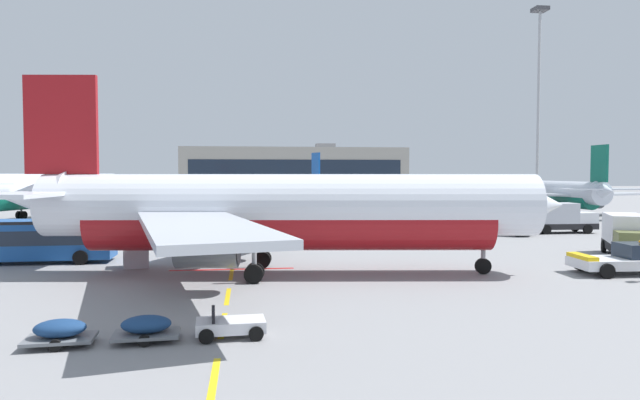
{
  "coord_description": "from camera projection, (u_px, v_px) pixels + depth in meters",
  "views": [
    {
      "loc": [
        19.07,
        -15.08,
        6.26
      ],
      "look_at": [
        24.37,
        26.8,
        4.26
      ],
      "focal_mm": 31.88,
      "sensor_mm": 36.0,
      "label": 1
    }
  ],
  "objects": [
    {
      "name": "ground",
      "position": [
        456.0,
        235.0,
        57.51
      ],
      "size": [
        400.0,
        400.0,
        0.0
      ],
      "primitive_type": "plane",
      "color": "gray"
    },
    {
      "name": "apron_paint_markings",
      "position": [
        237.0,
        242.0,
        51.25
      ],
      "size": [
        8.0,
        92.95,
        0.01
      ],
      "color": "yellow",
      "rests_on": "ground"
    },
    {
      "name": "airliner_foreground",
      "position": [
        282.0,
        211.0,
        34.9
      ],
      "size": [
        34.82,
        34.39,
        12.2
      ],
      "color": "silver",
      "rests_on": "ground"
    },
    {
      "name": "pushback_tug",
      "position": [
        626.0,
        259.0,
        35.24
      ],
      "size": [
        6.11,
        3.39,
        2.08
      ],
      "color": "silver",
      "rests_on": "ground"
    },
    {
      "name": "airliner_mid_left",
      "position": [
        45.0,
        190.0,
        77.85
      ],
      "size": [
        32.46,
        33.85,
        12.19
      ],
      "color": "silver",
      "rests_on": "ground"
    },
    {
      "name": "airliner_far_center",
      "position": [
        556.0,
        193.0,
        86.4
      ],
      "size": [
        28.39,
        28.46,
        10.0
      ],
      "color": "silver",
      "rests_on": "ground"
    },
    {
      "name": "airliner_far_right",
      "position": [
        296.0,
        187.0,
        118.6
      ],
      "size": [
        27.81,
        28.59,
        10.15
      ],
      "color": "silver",
      "rests_on": "ground"
    },
    {
      "name": "apron_shuttle_bus",
      "position": [
        24.0,
        238.0,
        39.4
      ],
      "size": [
        12.08,
        3.22,
        3.0
      ],
      "color": "#194C99",
      "rests_on": "ground"
    },
    {
      "name": "catering_truck",
      "position": [
        494.0,
        218.0,
        57.89
      ],
      "size": [
        7.14,
        5.91,
        3.14
      ],
      "color": "black",
      "rests_on": "ground"
    },
    {
      "name": "fuel_service_truck",
      "position": [
        626.0,
        235.0,
        42.4
      ],
      "size": [
        5.15,
        7.36,
        3.14
      ],
      "color": "black",
      "rests_on": "ground"
    },
    {
      "name": "ground_power_truck",
      "position": [
        559.0,
        217.0,
        59.35
      ],
      "size": [
        7.05,
        2.79,
        3.14
      ],
      "color": "black",
      "rests_on": "ground"
    },
    {
      "name": "baggage_train",
      "position": [
        147.0,
        328.0,
        21.06
      ],
      "size": [
        8.67,
        2.06,
        1.14
      ],
      "color": "silver",
      "rests_on": "ground"
    },
    {
      "name": "uld_cargo_container",
      "position": [
        136.0,
        255.0,
        37.73
      ],
      "size": [
        1.89,
        1.85,
        1.6
      ],
      "color": "#B7BCC6",
      "rests_on": "ground"
    },
    {
      "name": "apron_light_mast_far",
      "position": [
        539.0,
        91.0,
        73.84
      ],
      "size": [
        1.8,
        1.8,
        27.68
      ],
      "color": "slate",
      "rests_on": "ground"
    },
    {
      "name": "terminal_satellite",
      "position": [
        293.0,
        171.0,
        180.57
      ],
      "size": [
        68.49,
        25.96,
        15.66
      ],
      "color": "#9E998E",
      "rests_on": "ground"
    }
  ]
}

